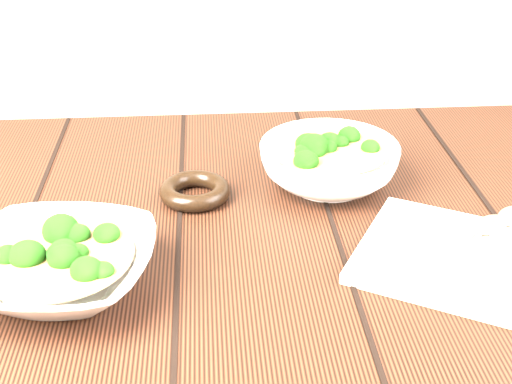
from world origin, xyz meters
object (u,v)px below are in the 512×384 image
object	(u,v)px
trivet	(195,191)
napkin	(465,260)
soup_bowl_back	(329,163)
table	(199,309)
soup_bowl_front	(58,266)

from	to	relation	value
trivet	napkin	xyz separation A→B (m)	(0.32, -0.19, -0.01)
soup_bowl_back	table	bearing A→B (deg)	-147.65
soup_bowl_front	soup_bowl_back	bearing A→B (deg)	33.14
soup_bowl_front	napkin	world-z (taller)	soup_bowl_front
table	soup_bowl_front	bearing A→B (deg)	-145.88
table	soup_bowl_back	world-z (taller)	soup_bowl_back
table	soup_bowl_back	xyz separation A→B (m)	(0.19, 0.12, 0.15)
table	napkin	world-z (taller)	napkin
table	soup_bowl_back	distance (m)	0.27
soup_bowl_back	soup_bowl_front	bearing A→B (deg)	-146.86
napkin	soup_bowl_back	bearing A→B (deg)	150.65
soup_bowl_front	napkin	distance (m)	0.47
napkin	table	bearing A→B (deg)	-166.64
table	napkin	bearing A→B (deg)	-16.26
soup_bowl_front	table	bearing A→B (deg)	34.12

